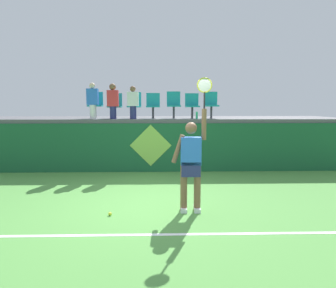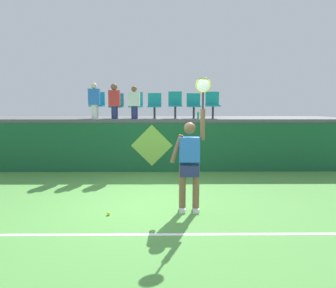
{
  "view_description": "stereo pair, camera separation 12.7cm",
  "coord_description": "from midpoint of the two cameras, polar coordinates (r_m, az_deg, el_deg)",
  "views": [
    {
      "loc": [
        0.2,
        -6.02,
        2.03
      ],
      "look_at": [
        0.39,
        1.13,
        1.12
      ],
      "focal_mm": 32.41,
      "sensor_mm": 36.0,
      "label": 1
    },
    {
      "loc": [
        0.33,
        -6.02,
        2.03
      ],
      "look_at": [
        0.39,
        1.13,
        1.12
      ],
      "focal_mm": 32.41,
      "sensor_mm": 36.0,
      "label": 2
    }
  ],
  "objects": [
    {
      "name": "stadium_chair_0",
      "position": [
        10.16,
        -13.81,
        7.41
      ],
      "size": [
        0.44,
        0.42,
        0.86
      ],
      "color": "#38383D",
      "rests_on": "spectator_platform"
    },
    {
      "name": "wall_signage_mount",
      "position": [
        9.37,
        -3.64,
        -5.24
      ],
      "size": [
        1.27,
        0.01,
        1.46
      ],
      "color": "#195633",
      "rests_on": "ground_plane"
    },
    {
      "name": "tennis_player",
      "position": [
        5.75,
        3.73,
        -3.28
      ],
      "size": [
        0.75,
        0.27,
        2.54
      ],
      "color": "white",
      "rests_on": "ground_plane"
    },
    {
      "name": "stadium_chair_5",
      "position": [
        9.97,
        4.18,
        7.46
      ],
      "size": [
        0.44,
        0.42,
        0.82
      ],
      "color": "#38383D",
      "rests_on": "spectator_platform"
    },
    {
      "name": "ground_plane",
      "position": [
        6.36,
        -3.9,
        -11.36
      ],
      "size": [
        40.0,
        40.0,
        0.0
      ],
      "primitive_type": "plane",
      "color": "#519342"
    },
    {
      "name": "spectator_platform",
      "position": [
        10.6,
        -2.96,
        4.67
      ],
      "size": [
        12.75,
        2.78,
        0.12
      ],
      "primitive_type": "cube",
      "color": "#56565B",
      "rests_on": "court_back_wall"
    },
    {
      "name": "spectator_1",
      "position": [
        9.75,
        -14.35,
        7.97
      ],
      "size": [
        0.34,
        0.2,
        1.11
      ],
      "color": "white",
      "rests_on": "spectator_platform"
    },
    {
      "name": "water_bottle",
      "position": [
        9.49,
        5.06,
        5.39
      ],
      "size": [
        0.07,
        0.07,
        0.23
      ],
      "primitive_type": "cylinder",
      "color": "#26B272",
      "rests_on": "spectator_platform"
    },
    {
      "name": "spectator_2",
      "position": [
        9.63,
        -10.71,
        8.05
      ],
      "size": [
        0.34,
        0.21,
        1.09
      ],
      "color": "navy",
      "rests_on": "spectator_platform"
    },
    {
      "name": "stadium_chair_1",
      "position": [
        10.04,
        -10.31,
        7.33
      ],
      "size": [
        0.44,
        0.42,
        0.81
      ],
      "color": "#38383D",
      "rests_on": "spectator_platform"
    },
    {
      "name": "tennis_ball",
      "position": [
        5.87,
        -11.48,
        -12.76
      ],
      "size": [
        0.07,
        0.07,
        0.07
      ],
      "primitive_type": "sphere",
      "color": "#D1E533",
      "rests_on": "ground_plane"
    },
    {
      "name": "spectator_0",
      "position": [
        9.51,
        -6.98,
        7.82
      ],
      "size": [
        0.34,
        0.2,
        1.01
      ],
      "color": "navy",
      "rests_on": "spectator_platform"
    },
    {
      "name": "court_baseline_stripe",
      "position": [
        5.01,
        -4.61,
        -16.63
      ],
      "size": [
        11.47,
        0.08,
        0.01
      ],
      "primitive_type": "cube",
      "color": "white",
      "rests_on": "ground_plane"
    },
    {
      "name": "stadium_chair_6",
      "position": [
        10.06,
        7.73,
        7.57
      ],
      "size": [
        0.44,
        0.42,
        0.87
      ],
      "color": "#38383D",
      "rests_on": "spectator_platform"
    },
    {
      "name": "stadium_chair_3",
      "position": [
        9.93,
        -3.2,
        7.47
      ],
      "size": [
        0.44,
        0.42,
        0.82
      ],
      "color": "#38383D",
      "rests_on": "spectator_platform"
    },
    {
      "name": "stadium_chair_4",
      "position": [
        9.94,
        0.7,
        7.64
      ],
      "size": [
        0.44,
        0.42,
        0.87
      ],
      "color": "#38383D",
      "rests_on": "spectator_platform"
    },
    {
      "name": "court_back_wall",
      "position": [
        9.34,
        -3.13,
        -0.65
      ],
      "size": [
        12.75,
        0.2,
        1.49
      ],
      "primitive_type": "cube",
      "color": "#195633",
      "rests_on": "ground_plane"
    },
    {
      "name": "stadium_chair_2",
      "position": [
        9.97,
        -6.73,
        7.49
      ],
      "size": [
        0.44,
        0.42,
        0.85
      ],
      "color": "#38383D",
      "rests_on": "spectator_platform"
    }
  ]
}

